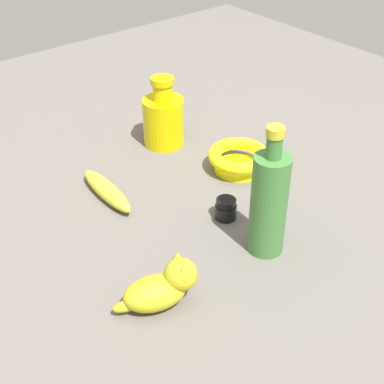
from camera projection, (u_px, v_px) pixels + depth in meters
ground at (192, 216)px, 1.11m from camera, size 2.00×2.00×0.00m
cat_figurine at (163, 287)px, 0.89m from camera, size 0.09×0.14×0.09m
banana at (107, 191)px, 1.15m from camera, size 0.18×0.04×0.04m
bottle_tall at (269, 202)px, 0.97m from camera, size 0.06×0.06×0.25m
nail_polish_jar at (226, 209)px, 1.09m from camera, size 0.04×0.04×0.04m
bottle_short at (163, 118)px, 1.31m from camera, size 0.10×0.10×0.17m
bowl at (239, 158)px, 1.23m from camera, size 0.13×0.13×0.05m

